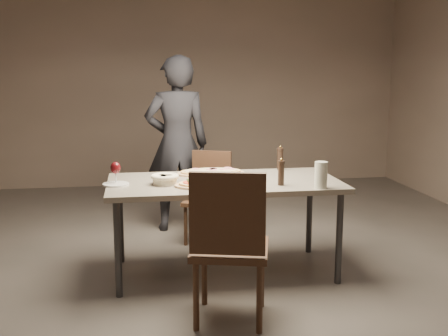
{
  "coord_description": "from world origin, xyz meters",
  "views": [
    {
      "loc": [
        -0.67,
        -4.24,
        1.63
      ],
      "look_at": [
        0.0,
        0.0,
        0.85
      ],
      "focal_mm": 45.0,
      "sensor_mm": 36.0,
      "label": 1
    }
  ],
  "objects": [
    {
      "name": "room",
      "position": [
        0.0,
        0.0,
        1.4
      ],
      "size": [
        7.0,
        7.0,
        7.0
      ],
      "color": "#58514B",
      "rests_on": "ground"
    },
    {
      "name": "pepper_mill_left",
      "position": [
        0.55,
        0.38,
        0.85
      ],
      "size": [
        0.05,
        0.05,
        0.21
      ],
      "rotation": [
        0.0,
        0.0,
        -0.44
      ],
      "color": "black",
      "rests_on": "dining_table"
    },
    {
      "name": "side_plate",
      "position": [
        -0.83,
        -0.04,
        0.76
      ],
      "size": [
        0.2,
        0.2,
        0.01
      ],
      "rotation": [
        0.0,
        0.0,
        0.39
      ],
      "color": "white",
      "rests_on": "dining_table"
    },
    {
      "name": "oil_dish",
      "position": [
        0.2,
        -0.27,
        0.76
      ],
      "size": [
        0.12,
        0.12,
        0.01
      ],
      "rotation": [
        0.0,
        0.0,
        0.34
      ],
      "color": "white",
      "rests_on": "dining_table"
    },
    {
      "name": "pepper_mill_right",
      "position": [
        0.4,
        -0.23,
        0.85
      ],
      "size": [
        0.05,
        0.05,
        0.2
      ],
      "rotation": [
        0.0,
        0.0,
        0.22
      ],
      "color": "black",
      "rests_on": "dining_table"
    },
    {
      "name": "ham_pizza",
      "position": [
        -0.07,
        0.28,
        0.77
      ],
      "size": [
        0.56,
        0.31,
        0.04
      ],
      "rotation": [
        0.0,
        0.0,
        0.04
      ],
      "color": "tan",
      "rests_on": "dining_table"
    },
    {
      "name": "wine_glass",
      "position": [
        -0.83,
        -0.0,
        0.87
      ],
      "size": [
        0.08,
        0.08,
        0.17
      ],
      "rotation": [
        0.0,
        0.0,
        0.01
      ],
      "color": "silver",
      "rests_on": "dining_table"
    },
    {
      "name": "chair_far",
      "position": [
        -0.0,
        0.89,
        0.47
      ],
      "size": [
        0.52,
        0.52,
        0.84
      ],
      "rotation": [
        0.0,
        0.0,
        2.75
      ],
      "color": "#41291B",
      "rests_on": "ground"
    },
    {
      "name": "zucchini_pizza",
      "position": [
        -0.09,
        -0.18,
        0.77
      ],
      "size": [
        0.62,
        0.34,
        0.05
      ],
      "rotation": [
        0.0,
        0.0,
        -0.03
      ],
      "color": "tan",
      "rests_on": "dining_table"
    },
    {
      "name": "diner",
      "position": [
        -0.27,
        1.28,
        0.87
      ],
      "size": [
        0.65,
        0.44,
        1.74
      ],
      "primitive_type": "imported",
      "rotation": [
        0.0,
        0.0,
        3.18
      ],
      "color": "black",
      "rests_on": "ground"
    },
    {
      "name": "bread_basket",
      "position": [
        -0.46,
        -0.07,
        0.8
      ],
      "size": [
        0.21,
        0.21,
        0.08
      ],
      "rotation": [
        0.0,
        0.0,
        0.16
      ],
      "color": "beige",
      "rests_on": "dining_table"
    },
    {
      "name": "dining_table",
      "position": [
        0.0,
        0.0,
        0.69
      ],
      "size": [
        1.8,
        0.9,
        0.75
      ],
      "color": "gray",
      "rests_on": "ground"
    },
    {
      "name": "carafe",
      "position": [
        0.66,
        -0.38,
        0.85
      ],
      "size": [
        0.09,
        0.09,
        0.2
      ],
      "rotation": [
        0.0,
        0.0,
        0.23
      ],
      "color": "silver",
      "rests_on": "dining_table"
    },
    {
      "name": "chair_near",
      "position": [
        -0.11,
        -0.93,
        0.57
      ],
      "size": [
        0.59,
        0.59,
        1.02
      ],
      "rotation": [
        0.0,
        0.0,
        -0.25
      ],
      "color": "#41291B",
      "rests_on": "ground"
    }
  ]
}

